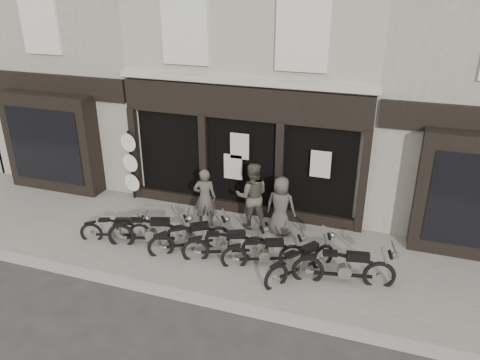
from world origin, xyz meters
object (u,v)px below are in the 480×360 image
(motorcycle_1, at_px, (152,234))
(man_right, at_px, (281,206))
(motorcycle_3, at_px, (227,247))
(man_left, at_px, (205,198))
(man_centre, at_px, (252,196))
(motorcycle_2, at_px, (191,240))
(motorcycle_5, at_px, (301,264))
(motorcycle_0, at_px, (116,231))
(motorcycle_6, at_px, (345,270))
(motorcycle_4, at_px, (264,255))
(advert_sign_post, at_px, (131,168))

(motorcycle_1, xyz_separation_m, man_right, (3.04, 1.67, 0.52))
(motorcycle_3, xyz_separation_m, man_left, (-1.15, 1.37, 0.56))
(man_left, bearing_deg, motorcycle_3, 112.05)
(motorcycle_3, height_order, man_centre, man_centre)
(motorcycle_2, height_order, motorcycle_5, motorcycle_2)
(man_centre, bearing_deg, man_right, 153.46)
(man_right, bearing_deg, motorcycle_1, 32.12)
(motorcycle_0, distance_m, man_right, 4.46)
(motorcycle_1, xyz_separation_m, motorcycle_6, (5.01, -0.05, 0.02))
(motorcycle_1, distance_m, motorcycle_5, 4.00)
(motorcycle_4, relative_size, man_right, 1.18)
(man_centre, bearing_deg, motorcycle_1, 20.82)
(motorcycle_3, relative_size, man_left, 1.19)
(motorcycle_6, bearing_deg, man_centre, 135.56)
(man_centre, distance_m, man_right, 0.87)
(motorcycle_1, xyz_separation_m, motorcycle_4, (3.07, 0.05, -0.03))
(motorcycle_2, relative_size, man_centre, 0.98)
(motorcycle_0, height_order, motorcycle_2, motorcycle_2)
(man_centre, relative_size, advert_sign_post, 0.81)
(advert_sign_post, bearing_deg, motorcycle_3, -20.58)
(man_centre, relative_size, man_right, 1.15)
(man_left, height_order, man_right, man_left)
(motorcycle_0, xyz_separation_m, motorcycle_6, (6.03, 0.03, 0.09))
(motorcycle_6, relative_size, advert_sign_post, 0.99)
(motorcycle_6, xyz_separation_m, man_right, (-1.97, 1.72, 0.50))
(motorcycle_4, relative_size, motorcycle_5, 1.06)
(motorcycle_2, distance_m, man_centre, 2.13)
(motorcycle_1, bearing_deg, advert_sign_post, 112.49)
(motorcycle_0, bearing_deg, man_right, 5.17)
(motorcycle_0, relative_size, man_centre, 0.97)
(man_left, xyz_separation_m, advert_sign_post, (-2.85, 0.90, 0.17))
(motorcycle_1, distance_m, man_centre, 2.90)
(advert_sign_post, bearing_deg, motorcycle_2, -27.51)
(motorcycle_4, bearing_deg, motorcycle_5, -29.05)
(motorcycle_2, relative_size, motorcycle_5, 1.01)
(motorcycle_4, distance_m, man_centre, 2.06)
(motorcycle_6, bearing_deg, motorcycle_3, 166.70)
(motorcycle_1, xyz_separation_m, man_centre, (2.19, 1.79, 0.64))
(motorcycle_3, distance_m, motorcycle_5, 1.93)
(motorcycle_4, distance_m, motorcycle_6, 1.95)
(motorcycle_0, relative_size, motorcycle_1, 0.84)
(motorcycle_0, distance_m, motorcycle_1, 1.03)
(man_left, bearing_deg, man_centre, 178.42)
(motorcycle_1, distance_m, motorcycle_6, 5.01)
(motorcycle_0, bearing_deg, motorcycle_2, -13.31)
(motorcycle_2, distance_m, man_left, 1.45)
(motorcycle_2, bearing_deg, man_centre, 20.88)
(motorcycle_2, height_order, motorcycle_4, motorcycle_2)
(motorcycle_5, relative_size, motorcycle_6, 0.80)
(motorcycle_5, xyz_separation_m, man_centre, (-1.81, 1.85, 0.67))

